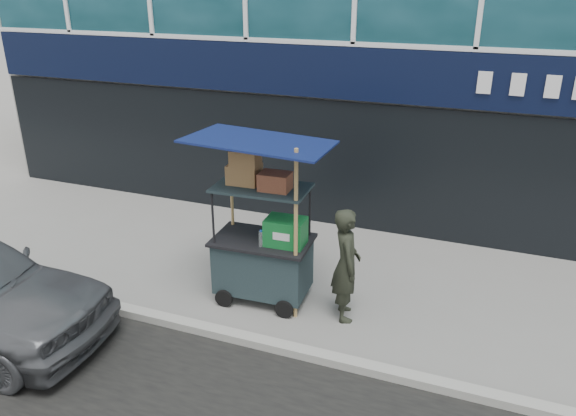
% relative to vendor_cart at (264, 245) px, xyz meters
% --- Properties ---
extents(ground, '(80.00, 80.00, 0.00)m').
position_rel_vendor_cart_xyz_m(ground, '(0.42, -0.91, -0.89)').
color(ground, slate).
rests_on(ground, ground).
extents(curb, '(80.00, 0.18, 0.12)m').
position_rel_vendor_cart_xyz_m(curb, '(0.42, -1.11, -0.83)').
color(curb, '#989990').
rests_on(curb, ground).
extents(vendor_cart, '(1.94, 1.41, 2.53)m').
position_rel_vendor_cart_xyz_m(vendor_cart, '(0.00, 0.00, 0.00)').
color(vendor_cart, black).
rests_on(vendor_cart, ground).
extents(vendor_man, '(0.59, 0.70, 1.64)m').
position_rel_vendor_cart_xyz_m(vendor_man, '(1.24, -0.02, -0.07)').
color(vendor_man, black).
rests_on(vendor_man, ground).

